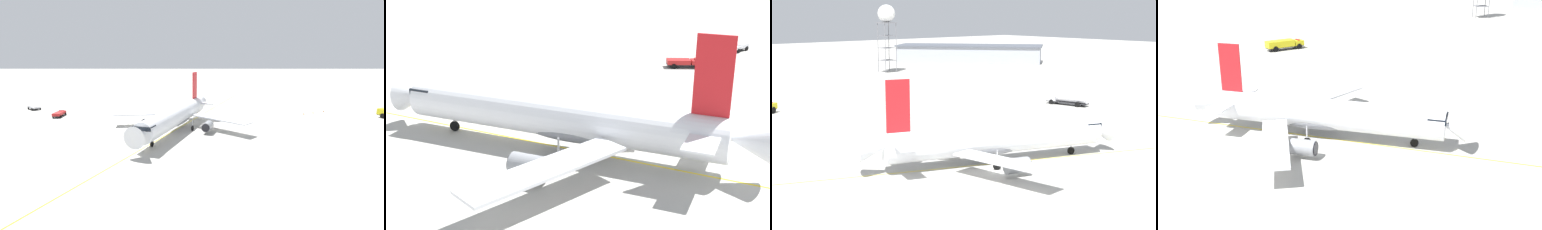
# 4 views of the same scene
# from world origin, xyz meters

# --- Properties ---
(ground_plane) EXTENTS (600.00, 600.00, 0.00)m
(ground_plane) POSITION_xyz_m (0.00, 0.00, 0.00)
(ground_plane) COLOR #ADAAA3
(airliner_main) EXTENTS (32.36, 37.92, 12.47)m
(airliner_main) POSITION_xyz_m (3.79, -2.65, 3.30)
(airliner_main) COLOR white
(airliner_main) RESTS_ON ground_plane
(fire_tender_truck) EXTENTS (7.34, 9.88, 2.50)m
(fire_tender_truck) POSITION_xyz_m (61.79, 8.25, 1.53)
(fire_tender_truck) COLOR #232326
(fire_tender_truck) RESTS_ON ground_plane
(taxiway_centreline) EXTENTS (48.17, 125.91, 0.01)m
(taxiway_centreline) POSITION_xyz_m (3.97, -1.02, 0.00)
(taxiway_centreline) COLOR yellow
(taxiway_centreline) RESTS_ON ground_plane
(safety_cone_near) EXTENTS (0.36, 0.36, 0.55)m
(safety_cone_near) POSITION_xyz_m (39.77, 15.55, 0.28)
(safety_cone_near) COLOR orange
(safety_cone_near) RESTS_ON ground_plane
(safety_cone_mid) EXTENTS (0.36, 0.36, 0.55)m
(safety_cone_mid) POSITION_xyz_m (43.15, 17.29, 0.28)
(safety_cone_mid) COLOR orange
(safety_cone_mid) RESTS_ON ground_plane
(safety_cone_far) EXTENTS (0.36, 0.36, 0.55)m
(safety_cone_far) POSITION_xyz_m (47.22, 19.39, 0.28)
(safety_cone_far) COLOR orange
(safety_cone_far) RESTS_ON ground_plane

